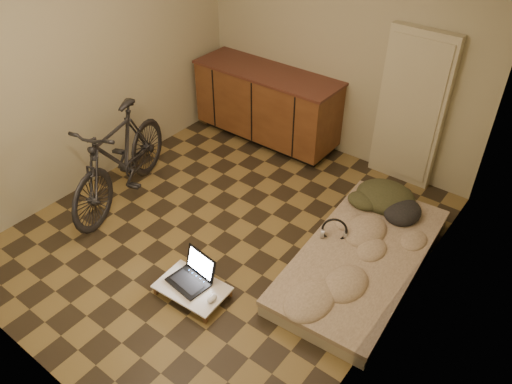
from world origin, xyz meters
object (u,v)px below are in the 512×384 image
Objects in this scene: futon at (362,259)px; lap_desk at (192,288)px; bicycle at (119,154)px; laptop at (193,276)px.

futon reaches higher than lap_desk.
laptop is at bearing -36.99° from bicycle.
laptop is (1.47, -0.51, -0.41)m from bicycle.
futon is at bearing 47.47° from lap_desk.
futon is 1.55m from lap_desk.
bicycle is at bearing 167.28° from laptop.
lap_desk is at bearing -133.11° from futon.
futon is (2.50, 0.62, -0.47)m from bicycle.
bicycle is 0.83× the size of futon.
bicycle is at bearing -169.89° from futon.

